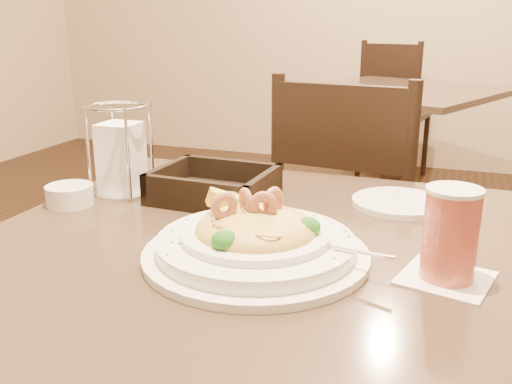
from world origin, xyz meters
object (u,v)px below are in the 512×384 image
(dining_chair_near, at_px, (350,221))
(napkin_caddy, at_px, (121,156))
(background_table, at_px, (395,134))
(pasta_bowl, at_px, (256,240))
(main_table, at_px, (252,368))
(bread_basket, at_px, (214,189))
(butter_ramekin, at_px, (70,195))
(dining_chair_far, at_px, (393,107))
(drink_glass, at_px, (450,235))
(side_plate, at_px, (399,203))

(dining_chair_near, height_order, napkin_caddy, dining_chair_near)
(background_table, height_order, pasta_bowl, pasta_bowl)
(main_table, bearing_deg, background_table, 90.31)
(main_table, xyz_separation_m, napkin_caddy, (-0.34, 0.16, 0.31))
(bread_basket, distance_m, butter_ramekin, 0.28)
(dining_chair_far, relative_size, bread_basket, 4.05)
(main_table, distance_m, dining_chair_far, 3.08)
(drink_glass, height_order, butter_ramekin, drink_glass)
(pasta_bowl, xyz_separation_m, drink_glass, (0.27, 0.02, 0.03))
(dining_chair_far, bearing_deg, napkin_caddy, 95.39)
(dining_chair_far, xyz_separation_m, drink_glass, (0.42, -3.11, 0.30))
(pasta_bowl, height_order, side_plate, pasta_bowl)
(bread_basket, height_order, butter_ramekin, bread_basket)
(napkin_caddy, bearing_deg, background_table, 80.68)
(background_table, relative_size, drink_glass, 8.43)
(bread_basket, distance_m, side_plate, 0.36)
(background_table, bearing_deg, main_table, -89.69)
(drink_glass, relative_size, side_plate, 0.79)
(drink_glass, bearing_deg, pasta_bowl, -175.08)
(dining_chair_near, bearing_deg, butter_ramekin, 66.05)
(dining_chair_far, height_order, drink_glass, dining_chair_far)
(dining_chair_far, relative_size, drink_glass, 6.65)
(dining_chair_far, distance_m, side_plate, 2.83)
(side_plate, bearing_deg, bread_basket, -166.26)
(dining_chair_near, xyz_separation_m, butter_ramekin, (-0.42, -0.72, 0.25))
(butter_ramekin, bearing_deg, pasta_bowl, -15.69)
(butter_ramekin, bearing_deg, side_plate, 19.50)
(drink_glass, height_order, bread_basket, drink_glass)
(pasta_bowl, bearing_deg, butter_ramekin, 164.31)
(dining_chair_near, xyz_separation_m, bread_basket, (-0.17, -0.60, 0.25))
(pasta_bowl, relative_size, drink_glass, 2.67)
(dining_chair_near, xyz_separation_m, drink_glass, (0.28, -0.82, 0.30))
(dining_chair_near, height_order, pasta_bowl, dining_chair_near)
(dining_chair_near, bearing_deg, pasta_bowl, 96.30)
(side_plate, height_order, butter_ramekin, butter_ramekin)
(drink_glass, bearing_deg, butter_ramekin, 172.19)
(main_table, relative_size, dining_chair_far, 0.97)
(drink_glass, bearing_deg, napkin_caddy, 163.03)
(dining_chair_near, distance_m, drink_glass, 0.91)
(dining_chair_far, bearing_deg, side_plate, 106.21)
(background_table, bearing_deg, side_plate, -83.63)
(dining_chair_near, height_order, butter_ramekin, dining_chair_near)
(background_table, relative_size, bread_basket, 5.14)
(dining_chair_near, relative_size, napkin_caddy, 5.06)
(napkin_caddy, bearing_deg, butter_ramekin, -119.14)
(background_table, bearing_deg, dining_chair_near, -88.67)
(main_table, distance_m, drink_glass, 0.42)
(background_table, height_order, dining_chair_near, dining_chair_near)
(dining_chair_far, distance_m, pasta_bowl, 3.14)
(pasta_bowl, distance_m, bread_basket, 0.30)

